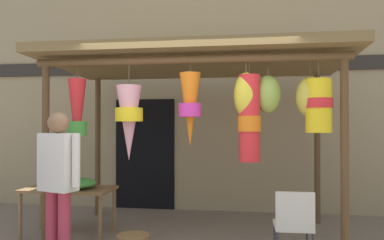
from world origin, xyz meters
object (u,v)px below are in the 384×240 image
(display_table, at_px, (69,193))
(customer_foreground, at_px, (58,176))
(folding_chair, at_px, (294,222))
(flower_heap_on_table, at_px, (68,183))

(display_table, height_order, customer_foreground, customer_foreground)
(folding_chair, xyz_separation_m, customer_foreground, (-2.51, -0.33, 0.49))
(flower_heap_on_table, distance_m, folding_chair, 3.02)
(folding_chair, relative_size, customer_foreground, 0.50)
(flower_heap_on_table, xyz_separation_m, customer_foreground, (0.42, -1.04, 0.25))
(customer_foreground, bearing_deg, display_table, 111.31)
(customer_foreground, bearing_deg, folding_chair, 7.49)
(display_table, relative_size, flower_heap_on_table, 1.48)
(flower_heap_on_table, bearing_deg, customer_foreground, -68.22)
(display_table, relative_size, folding_chair, 1.46)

